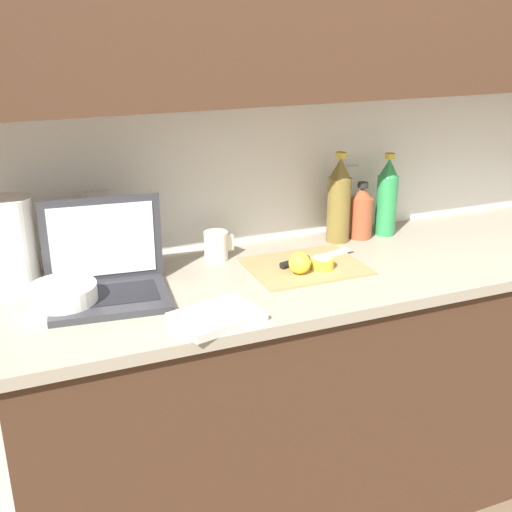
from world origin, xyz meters
The scene contains 15 objects.
ground_plane centered at (0.00, 0.00, 0.00)m, with size 12.00×12.00×0.00m, color brown.
wall_back centered at (0.00, 0.24, 1.56)m, with size 5.20×0.38×2.60m.
counter_unit centered at (0.02, 0.00, 0.46)m, with size 2.19×0.63×0.91m.
laptop centered at (-0.74, 0.06, 0.97)m, with size 0.36×0.29×0.27m.
cutting_board centered at (-0.12, 0.02, 0.91)m, with size 0.36×0.28×0.01m, color tan.
knife centered at (-0.11, 0.05, 0.92)m, with size 0.30×0.10×0.02m.
lemon_half_cut centered at (-0.09, -0.02, 0.93)m, with size 0.07×0.07×0.04m.
lemon_whole_beside centered at (-0.17, -0.03, 0.95)m, with size 0.07×0.07×0.07m.
bottle_green_soda centered at (0.29, 0.21, 1.04)m, with size 0.08×0.08×0.30m.
bottle_oil_tall centered at (0.19, 0.21, 1.00)m, with size 0.08×0.08×0.20m.
bottle_water_clear centered at (0.10, 0.21, 1.05)m, with size 0.08×0.08×0.32m.
measuring_cup centered at (-0.36, 0.20, 0.95)m, with size 0.10×0.08×0.09m.
bowl_white centered at (-0.87, 0.01, 0.94)m, with size 0.18×0.18×0.07m.
paper_towel_roll centered at (-0.97, 0.20, 1.04)m, with size 0.13×0.13×0.28m.
dish_towel centered at (-0.51, -0.22, 0.92)m, with size 0.22×0.16×0.02m, color silver.
Camera 1 is at (-0.99, -1.67, 1.67)m, focal length 45.00 mm.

